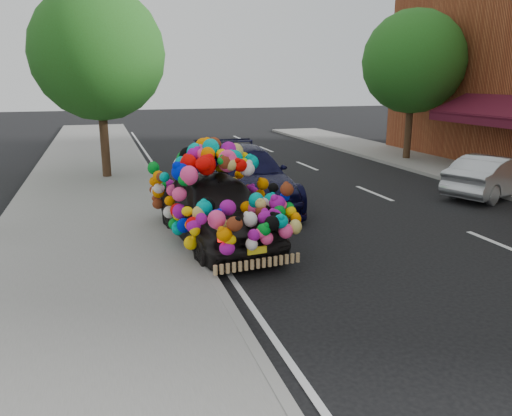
# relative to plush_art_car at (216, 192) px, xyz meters

# --- Properties ---
(ground) EXTENTS (100.00, 100.00, 0.00)m
(ground) POSITION_rel_plush_art_car_xyz_m (1.80, -2.00, -1.05)
(ground) COLOR black
(ground) RESTS_ON ground
(sidewalk) EXTENTS (4.00, 60.00, 0.12)m
(sidewalk) POSITION_rel_plush_art_car_xyz_m (-2.50, -2.00, -0.99)
(sidewalk) COLOR gray
(sidewalk) RESTS_ON ground
(kerb) EXTENTS (0.15, 60.00, 0.13)m
(kerb) POSITION_rel_plush_art_car_xyz_m (-0.55, -2.00, -0.98)
(kerb) COLOR gray
(kerb) RESTS_ON ground
(lane_markings) EXTENTS (6.00, 50.00, 0.01)m
(lane_markings) POSITION_rel_plush_art_car_xyz_m (5.40, -2.00, -1.04)
(lane_markings) COLOR silver
(lane_markings) RESTS_ON ground
(tree_near_sidewalk) EXTENTS (4.20, 4.20, 6.13)m
(tree_near_sidewalk) POSITION_rel_plush_art_car_xyz_m (-2.00, 7.50, 2.97)
(tree_near_sidewalk) COLOR #332114
(tree_near_sidewalk) RESTS_ON ground
(tree_far_b) EXTENTS (4.00, 4.00, 5.90)m
(tree_far_b) POSITION_rel_plush_art_car_xyz_m (9.80, 8.00, 2.84)
(tree_far_b) COLOR #332114
(tree_far_b) RESTS_ON ground
(plush_art_car) EXTENTS (2.45, 4.51, 2.06)m
(plush_art_car) POSITION_rel_plush_art_car_xyz_m (0.00, 0.00, 0.00)
(plush_art_car) COLOR black
(plush_art_car) RESTS_ON ground
(navy_sedan) EXTENTS (2.27, 5.25, 1.51)m
(navy_sedan) POSITION_rel_plush_art_car_xyz_m (1.37, 2.90, -0.29)
(navy_sedan) COLOR black
(navy_sedan) RESTS_ON ground
(silver_hatchback) EXTENTS (3.77, 2.51, 1.17)m
(silver_hatchback) POSITION_rel_plush_art_car_xyz_m (8.41, 1.70, -0.46)
(silver_hatchback) COLOR #A4A7AB
(silver_hatchback) RESTS_ON ground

